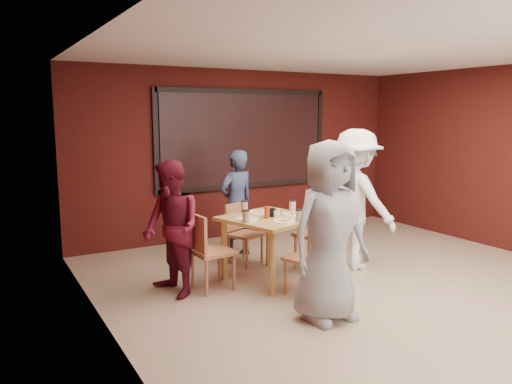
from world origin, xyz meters
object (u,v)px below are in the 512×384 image
dining_table (270,225)px  chair_left (207,247)px  diner_back (237,203)px  chair_front (312,255)px  chair_back (241,230)px  diner_right (355,199)px  chair_right (320,229)px  diner_front (329,231)px  diner_left (172,229)px

dining_table → chair_left: (-0.85, 0.03, -0.18)m
diner_back → chair_front: bearing=79.6°
dining_table → chair_left: 0.87m
chair_back → diner_right: diner_right is taller
chair_front → chair_back: 1.54m
diner_back → chair_right: bearing=112.4°
diner_back → dining_table: bearing=73.8°
chair_front → chair_back: chair_front is taller
diner_back → diner_right: 1.72m
dining_table → diner_back: 1.18m
diner_back → diner_right: diner_right is taller
diner_front → diner_back: (0.26, 2.50, -0.13)m
dining_table → chair_right: (0.82, 0.07, -0.16)m
chair_right → chair_back: bearing=137.5°
diner_front → chair_left: bearing=115.8°
dining_table → diner_front: size_ratio=0.69×
dining_table → chair_front: dining_table is taller
diner_left → diner_right: (2.52, -0.21, 0.15)m
chair_front → chair_left: chair_left is taller
chair_front → diner_left: (-1.37, 0.81, 0.29)m
diner_left → diner_right: diner_right is taller
chair_front → diner_back: 1.92m
diner_right → chair_back: bearing=42.1°
dining_table → chair_right: chair_right is taller
diner_front → diner_back: diner_front is taller
chair_back → diner_back: (0.12, 0.36, 0.30)m
chair_front → chair_right: chair_right is taller
dining_table → chair_right: size_ratio=1.30×
chair_back → chair_left: (-0.87, -0.77, 0.05)m
dining_table → diner_left: (-1.26, 0.09, 0.08)m
chair_right → diner_back: size_ratio=0.62×
chair_left → diner_back: size_ratio=0.59×
dining_table → diner_left: size_ratio=0.81×
diner_right → chair_front: bearing=106.7°
chair_right → diner_left: size_ratio=0.62×
chair_front → diner_front: bearing=-111.1°
chair_back → diner_back: diner_back is taller
chair_left → diner_right: size_ratio=0.49×
chair_left → chair_right: 1.67m
chair_front → chair_back: bearing=93.4°
chair_front → diner_left: size_ratio=0.55×
dining_table → diner_back: bearing=83.5°
dining_table → diner_front: (-0.12, -1.33, 0.21)m
chair_right → diner_front: diner_front is taller
diner_left → diner_right: 2.53m
dining_table → chair_front: bearing=-81.5°
diner_back → diner_left: (-1.39, -1.08, 0.00)m
diner_front → diner_left: diner_front is taller
dining_table → diner_right: 1.28m
diner_back → diner_left: diner_left is taller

